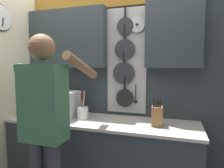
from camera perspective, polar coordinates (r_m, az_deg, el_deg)
The scene contains 6 objects.
base_cabinet_counter at distance 2.45m, azimuth -3.15°, elevation -20.80°, with size 2.13×0.63×0.92m.
back_wall_unit at distance 2.48m, azimuth -1.34°, elevation 4.72°, with size 2.70×0.20×2.43m.
microwave at distance 2.50m, azimuth -15.58°, elevation -5.54°, with size 0.49×0.37×0.30m.
knife_block at distance 2.11m, azimuth 12.77°, elevation -8.81°, with size 0.12×0.16×0.28m.
utensil_crock at distance 2.34m, azimuth -8.35°, elevation -7.92°, with size 0.12×0.12×0.33m.
person at distance 1.86m, azimuth -18.65°, elevation -9.10°, with size 0.54×0.68×1.80m.
Camera 1 is at (0.80, -2.06, 1.53)m, focal length 32.00 mm.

